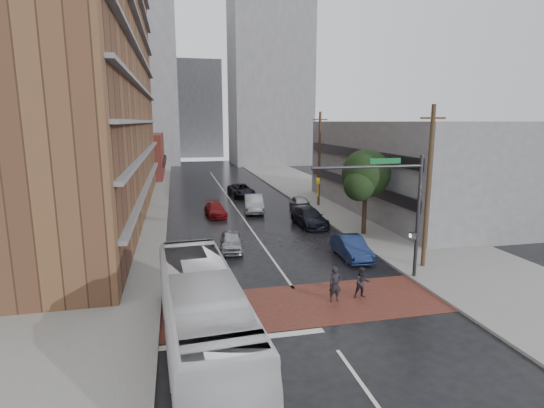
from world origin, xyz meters
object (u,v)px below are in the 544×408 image
pedestrian_a (335,284)px  car_travel_c (215,210)px  car_travel_b (254,204)px  transit_bus (202,315)px  car_travel_a (231,241)px  car_parked_near (351,247)px  pedestrian_b (362,283)px  car_parked_mid (309,217)px  car_parked_far (301,204)px  suv_travel (241,190)px

pedestrian_a → car_travel_c: size_ratio=0.43×
car_travel_b → car_travel_c: 4.10m
transit_bus → car_travel_a: 13.75m
car_travel_a → car_parked_near: car_parked_near is taller
pedestrian_b → car_travel_c: 21.89m
pedestrian_b → car_travel_c: bearing=106.9°
car_travel_c → car_parked_mid: car_parked_mid is taller
pedestrian_b → car_parked_mid: pedestrian_b is taller
car_parked_far → car_travel_b: bearing=175.5°
suv_travel → car_parked_far: 10.79m
transit_bus → car_travel_b: bearing=71.8°
pedestrian_a → car_travel_b: (-0.09, 22.31, -0.07)m
car_travel_b → car_parked_near: size_ratio=1.15×
suv_travel → car_parked_far: (4.65, -9.74, -0.02)m
car_travel_b → suv_travel: car_travel_b is taller
transit_bus → pedestrian_a: bearing=23.8°
pedestrian_b → car_parked_near: (2.07, 6.23, -0.09)m
pedestrian_b → car_travel_c: (-5.59, 21.16, -0.20)m
pedestrian_b → car_parked_far: 21.89m
car_travel_a → car_travel_c: 11.42m
car_travel_a → car_parked_mid: (7.60, 5.67, 0.09)m
pedestrian_b → pedestrian_a: bearing=-173.2°
transit_bus → suv_travel: size_ratio=2.19×
pedestrian_a → suv_travel: size_ratio=0.34×
pedestrian_a → suv_travel: (0.05, 31.53, -0.16)m
pedestrian_b → car_parked_far: pedestrian_b is taller
pedestrian_a → car_parked_mid: bearing=75.9°
car_travel_c → transit_bus: bearing=-100.8°
pedestrian_a → suv_travel: 31.53m
car_parked_mid → car_parked_far: bearing=76.6°
car_parked_near → car_travel_c: bearing=119.2°
car_parked_far → pedestrian_b: bearing=-96.6°
pedestrian_b → car_parked_near: size_ratio=0.37×
car_travel_a → car_parked_mid: 9.48m
car_travel_a → car_parked_mid: car_parked_mid is taller
car_travel_a → car_travel_c: size_ratio=0.92×
pedestrian_a → car_parked_mid: size_ratio=0.35×
pedestrian_b → car_parked_mid: size_ratio=0.31×
pedestrian_b → suv_travel: pedestrian_b is taller
car_travel_c → car_parked_mid: size_ratio=0.82×
pedestrian_a → car_travel_c: bearing=99.7°
car_travel_c → car_parked_mid: bearing=-41.3°
pedestrian_b → car_parked_near: 6.57m
car_parked_mid → pedestrian_a: bearing=-106.4°
pedestrian_a → car_travel_b: 22.31m
car_parked_mid → suv_travel: bearing=99.1°
transit_bus → pedestrian_b: 9.19m
car_travel_a → suv_travel: 22.04m
car_travel_c → car_parked_near: car_parked_near is taller
suv_travel → car_parked_near: 25.42m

